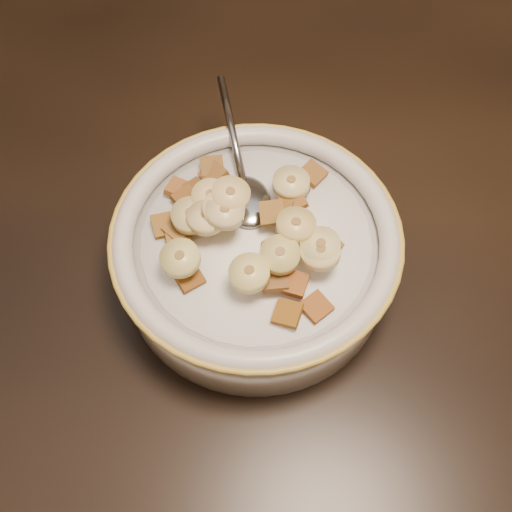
# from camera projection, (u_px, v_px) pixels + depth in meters

# --- Properties ---
(floor) EXTENTS (4.00, 4.50, 0.10)m
(floor) POSITION_uv_depth(u_px,v_px,m) (129.00, 406.00, 1.33)
(floor) COLOR #422816
(floor) RESTS_ON ground
(table) EXTENTS (1.44, 0.96, 0.04)m
(table) POSITION_uv_depth(u_px,v_px,m) (0.00, 167.00, 0.66)
(table) COLOR black
(table) RESTS_ON floor
(chair) EXTENTS (0.45, 0.45, 0.88)m
(chair) POSITION_uv_depth(u_px,v_px,m) (54.00, 49.00, 1.17)
(chair) COLOR #3A2211
(chair) RESTS_ON floor
(cereal_bowl) EXTENTS (0.23, 0.23, 0.05)m
(cereal_bowl) POSITION_uv_depth(u_px,v_px,m) (256.00, 258.00, 0.55)
(cereal_bowl) COLOR silver
(cereal_bowl) RESTS_ON table
(milk) EXTENTS (0.19, 0.19, 0.00)m
(milk) POSITION_uv_depth(u_px,v_px,m) (256.00, 240.00, 0.53)
(milk) COLOR white
(milk) RESTS_ON cereal_bowl
(spoon) EXTENTS (0.05, 0.06, 0.01)m
(spoon) POSITION_uv_depth(u_px,v_px,m) (247.00, 202.00, 0.54)
(spoon) COLOR gray
(spoon) RESTS_ON cereal_bowl
(cereal_square_0) EXTENTS (0.03, 0.03, 0.01)m
(cereal_square_0) POSITION_uv_depth(u_px,v_px,m) (210.00, 200.00, 0.53)
(cereal_square_0) COLOR brown
(cereal_square_0) RESTS_ON milk
(cereal_square_1) EXTENTS (0.03, 0.03, 0.01)m
(cereal_square_1) POSITION_uv_depth(u_px,v_px,m) (189.00, 277.00, 0.50)
(cereal_square_1) COLOR brown
(cereal_square_1) RESTS_ON milk
(cereal_square_2) EXTENTS (0.03, 0.03, 0.01)m
(cereal_square_2) POSITION_uv_depth(u_px,v_px,m) (179.00, 189.00, 0.55)
(cereal_square_2) COLOR brown
(cereal_square_2) RESTS_ON milk
(cereal_square_3) EXTENTS (0.03, 0.03, 0.01)m
(cereal_square_3) POSITION_uv_depth(u_px,v_px,m) (225.00, 199.00, 0.53)
(cereal_square_3) COLOR brown
(cereal_square_3) RESTS_ON milk
(cereal_square_4) EXTENTS (0.03, 0.03, 0.01)m
(cereal_square_4) POSITION_uv_depth(u_px,v_px,m) (279.00, 246.00, 0.50)
(cereal_square_4) COLOR brown
(cereal_square_4) RESTS_ON milk
(cereal_square_5) EXTENTS (0.03, 0.03, 0.01)m
(cereal_square_5) POSITION_uv_depth(u_px,v_px,m) (178.00, 230.00, 0.52)
(cereal_square_5) COLOR brown
(cereal_square_5) RESTS_ON milk
(cereal_square_6) EXTENTS (0.03, 0.03, 0.01)m
(cereal_square_6) POSITION_uv_depth(u_px,v_px,m) (213.00, 174.00, 0.55)
(cereal_square_6) COLOR brown
(cereal_square_6) RESTS_ON milk
(cereal_square_7) EXTENTS (0.02, 0.02, 0.01)m
(cereal_square_7) POSITION_uv_depth(u_px,v_px,m) (212.00, 167.00, 0.55)
(cereal_square_7) COLOR brown
(cereal_square_7) RESTS_ON milk
(cereal_square_8) EXTENTS (0.03, 0.03, 0.01)m
(cereal_square_8) POSITION_uv_depth(u_px,v_px,m) (179.00, 242.00, 0.52)
(cereal_square_8) COLOR brown
(cereal_square_8) RESTS_ON milk
(cereal_square_9) EXTENTS (0.03, 0.03, 0.01)m
(cereal_square_9) POSITION_uv_depth(u_px,v_px,m) (287.00, 313.00, 0.48)
(cereal_square_9) COLOR brown
(cereal_square_9) RESTS_ON milk
(cereal_square_10) EXTENTS (0.03, 0.03, 0.01)m
(cereal_square_10) POSITION_uv_depth(u_px,v_px,m) (195.00, 191.00, 0.55)
(cereal_square_10) COLOR #613313
(cereal_square_10) RESTS_ON milk
(cereal_square_11) EXTENTS (0.02, 0.02, 0.01)m
(cereal_square_11) POSITION_uv_depth(u_px,v_px,m) (272.00, 213.00, 0.52)
(cereal_square_11) COLOR olive
(cereal_square_11) RESTS_ON milk
(cereal_square_12) EXTENTS (0.03, 0.03, 0.01)m
(cereal_square_12) POSITION_uv_depth(u_px,v_px,m) (327.00, 243.00, 0.51)
(cereal_square_12) COLOR #95661F
(cereal_square_12) RESTS_ON milk
(cereal_square_13) EXTENTS (0.03, 0.03, 0.01)m
(cereal_square_13) POSITION_uv_depth(u_px,v_px,m) (187.00, 199.00, 0.54)
(cereal_square_13) COLOR brown
(cereal_square_13) RESTS_ON milk
(cereal_square_14) EXTENTS (0.03, 0.03, 0.01)m
(cereal_square_14) POSITION_uv_depth(u_px,v_px,m) (316.00, 307.00, 0.49)
(cereal_square_14) COLOR brown
(cereal_square_14) RESTS_ON milk
(cereal_square_15) EXTENTS (0.02, 0.02, 0.01)m
(cereal_square_15) POSITION_uv_depth(u_px,v_px,m) (280.00, 212.00, 0.52)
(cereal_square_15) COLOR brown
(cereal_square_15) RESTS_ON milk
(cereal_square_16) EXTENTS (0.03, 0.03, 0.01)m
(cereal_square_16) POSITION_uv_depth(u_px,v_px,m) (293.00, 201.00, 0.53)
(cereal_square_16) COLOR brown
(cereal_square_16) RESTS_ON milk
(cereal_square_17) EXTENTS (0.02, 0.02, 0.01)m
(cereal_square_17) POSITION_uv_depth(u_px,v_px,m) (274.00, 280.00, 0.49)
(cereal_square_17) COLOR brown
(cereal_square_17) RESTS_ON milk
(cereal_square_18) EXTENTS (0.03, 0.03, 0.01)m
(cereal_square_18) POSITION_uv_depth(u_px,v_px,m) (165.00, 225.00, 0.53)
(cereal_square_18) COLOR brown
(cereal_square_18) RESTS_ON milk
(cereal_square_19) EXTENTS (0.02, 0.02, 0.01)m
(cereal_square_19) POSITION_uv_depth(u_px,v_px,m) (179.00, 256.00, 0.51)
(cereal_square_19) COLOR #9B6419
(cereal_square_19) RESTS_ON milk
(cereal_square_20) EXTENTS (0.02, 0.02, 0.01)m
(cereal_square_20) POSITION_uv_depth(u_px,v_px,m) (294.00, 283.00, 0.49)
(cereal_square_20) COLOR brown
(cereal_square_20) RESTS_ON milk
(cereal_square_21) EXTENTS (0.03, 0.03, 0.01)m
(cereal_square_21) POSITION_uv_depth(u_px,v_px,m) (294.00, 192.00, 0.53)
(cereal_square_21) COLOR brown
(cereal_square_21) RESTS_ON milk
(cereal_square_22) EXTENTS (0.03, 0.03, 0.01)m
(cereal_square_22) POSITION_uv_depth(u_px,v_px,m) (312.00, 174.00, 0.55)
(cereal_square_22) COLOR brown
(cereal_square_22) RESTS_ON milk
(banana_slice_0) EXTENTS (0.04, 0.04, 0.01)m
(banana_slice_0) POSITION_uv_depth(u_px,v_px,m) (206.00, 218.00, 0.51)
(banana_slice_0) COLOR beige
(banana_slice_0) RESTS_ON milk
(banana_slice_1) EXTENTS (0.04, 0.04, 0.01)m
(banana_slice_1) POSITION_uv_depth(u_px,v_px,m) (249.00, 273.00, 0.48)
(banana_slice_1) COLOR #EEE07D
(banana_slice_1) RESTS_ON milk
(banana_slice_2) EXTENTS (0.03, 0.03, 0.01)m
(banana_slice_2) POSITION_uv_depth(u_px,v_px,m) (320.00, 246.00, 0.49)
(banana_slice_2) COLOR #E0D389
(banana_slice_2) RESTS_ON milk
(banana_slice_3) EXTENTS (0.04, 0.04, 0.01)m
(banana_slice_3) POSITION_uv_depth(u_px,v_px,m) (280.00, 255.00, 0.49)
(banana_slice_3) COLOR tan
(banana_slice_3) RESTS_ON milk
(banana_slice_4) EXTENTS (0.04, 0.04, 0.01)m
(banana_slice_4) POSITION_uv_depth(u_px,v_px,m) (296.00, 225.00, 0.50)
(banana_slice_4) COLOR tan
(banana_slice_4) RESTS_ON milk
(banana_slice_5) EXTENTS (0.04, 0.04, 0.01)m
(banana_slice_5) POSITION_uv_depth(u_px,v_px,m) (320.00, 252.00, 0.49)
(banana_slice_5) COLOR #FFDE95
(banana_slice_5) RESTS_ON milk
(banana_slice_6) EXTENTS (0.04, 0.04, 0.01)m
(banana_slice_6) POSITION_uv_depth(u_px,v_px,m) (291.00, 183.00, 0.53)
(banana_slice_6) COLOR #F7E19D
(banana_slice_6) RESTS_ON milk
(banana_slice_7) EXTENTS (0.04, 0.04, 0.01)m
(banana_slice_7) POSITION_uv_depth(u_px,v_px,m) (225.00, 212.00, 0.50)
(banana_slice_7) COLOR #C8B885
(banana_slice_7) RESTS_ON milk
(banana_slice_8) EXTENTS (0.04, 0.04, 0.02)m
(banana_slice_8) POSITION_uv_depth(u_px,v_px,m) (231.00, 195.00, 0.51)
(banana_slice_8) COLOR #F9D382
(banana_slice_8) RESTS_ON milk
(banana_slice_9) EXTENTS (0.04, 0.04, 0.02)m
(banana_slice_9) POSITION_uv_depth(u_px,v_px,m) (211.00, 197.00, 0.52)
(banana_slice_9) COLOR #F7D57C
(banana_slice_9) RESTS_ON milk
(banana_slice_10) EXTENTS (0.03, 0.03, 0.02)m
(banana_slice_10) POSITION_uv_depth(u_px,v_px,m) (222.00, 209.00, 0.50)
(banana_slice_10) COLOR #FCE5A8
(banana_slice_10) RESTS_ON milk
(banana_slice_11) EXTENTS (0.04, 0.04, 0.01)m
(banana_slice_11) POSITION_uv_depth(u_px,v_px,m) (180.00, 258.00, 0.49)
(banana_slice_11) COLOR #EEDD71
(banana_slice_11) RESTS_ON milk
(banana_slice_12) EXTENTS (0.04, 0.04, 0.01)m
(banana_slice_12) POSITION_uv_depth(u_px,v_px,m) (190.00, 215.00, 0.51)
(banana_slice_12) COLOR #CFB679
(banana_slice_12) RESTS_ON milk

